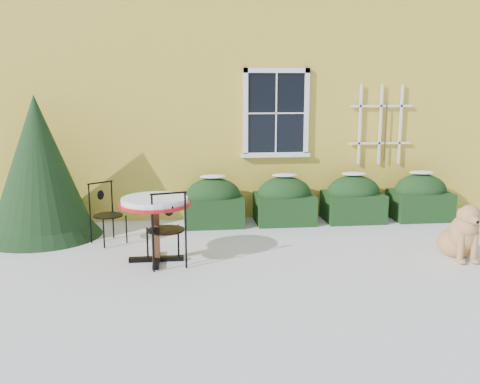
{
  "coord_description": "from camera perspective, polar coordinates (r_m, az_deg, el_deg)",
  "views": [
    {
      "loc": [
        -0.93,
        -6.82,
        2.46
      ],
      "look_at": [
        0.0,
        1.0,
        0.9
      ],
      "focal_mm": 40.0,
      "sensor_mm": 36.0,
      "label": 1
    }
  ],
  "objects": [
    {
      "name": "hedge_row",
      "position": [
        9.94,
        8.43,
        -0.87
      ],
      "size": [
        4.95,
        0.8,
        0.91
      ],
      "color": "black",
      "rests_on": "ground"
    },
    {
      "name": "dog",
      "position": [
        8.38,
        22.55,
        -4.3
      ],
      "size": [
        0.59,
        0.95,
        0.86
      ],
      "rotation": [
        0.0,
        0.0,
        -0.05
      ],
      "color": "tan",
      "rests_on": "ground"
    },
    {
      "name": "patio_chair_far",
      "position": [
        8.75,
        -14.05,
        -2.2
      ],
      "size": [
        0.6,
        0.6,
        0.97
      ],
      "rotation": [
        0.0,
        0.0,
        0.65
      ],
      "color": "black",
      "rests_on": "ground"
    },
    {
      "name": "bistro_table",
      "position": [
        7.6,
        -9.07,
        -1.74
      ],
      "size": [
        1.0,
        1.0,
        0.93
      ],
      "rotation": [
        0.0,
        0.0,
        -0.21
      ],
      "color": "black",
      "rests_on": "ground"
    },
    {
      "name": "patio_chair_near",
      "position": [
        7.44,
        -7.83,
        -3.87
      ],
      "size": [
        0.58,
        0.57,
        1.08
      ],
      "rotation": [
        0.0,
        0.0,
        3.37
      ],
      "color": "black",
      "rests_on": "ground"
    },
    {
      "name": "ground",
      "position": [
        7.31,
        0.93,
        -8.46
      ],
      "size": [
        80.0,
        80.0,
        0.0
      ],
      "primitive_type": "plane",
      "color": "white",
      "rests_on": "ground"
    },
    {
      "name": "evergreen_shrub",
      "position": [
        9.36,
        -20.59,
        1.14
      ],
      "size": [
        1.93,
        1.93,
        2.34
      ],
      "rotation": [
        0.0,
        0.0,
        0.16
      ],
      "color": "black",
      "rests_on": "ground"
    },
    {
      "name": "house",
      "position": [
        13.87,
        -3.01,
        14.31
      ],
      "size": [
        12.4,
        8.4,
        6.4
      ],
      "color": "yellow",
      "rests_on": "ground"
    }
  ]
}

